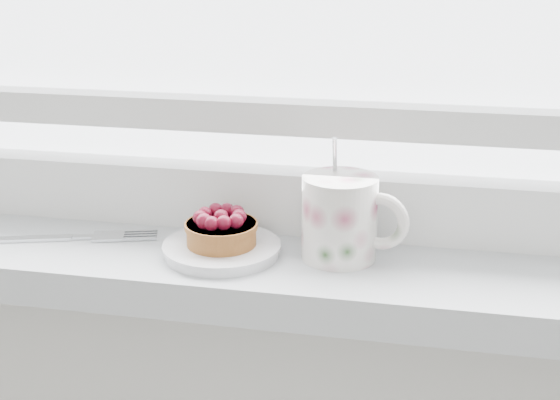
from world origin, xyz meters
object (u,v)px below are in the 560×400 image
(raspberry_tart, at_px, (221,229))
(fork, at_px, (55,238))
(saucer, at_px, (222,249))
(floral_mug, at_px, (342,216))

(raspberry_tart, height_order, fork, raspberry_tart)
(saucer, height_order, raspberry_tart, raspberry_tart)
(floral_mug, xyz_separation_m, fork, (-0.31, -0.01, -0.04))
(raspberry_tart, relative_size, floral_mug, 0.61)
(raspberry_tart, distance_m, floral_mug, 0.13)
(floral_mug, bearing_deg, saucer, -172.01)
(floral_mug, distance_m, fork, 0.32)
(saucer, bearing_deg, raspberry_tart, -161.62)
(saucer, xyz_separation_m, floral_mug, (0.12, 0.02, 0.04))
(saucer, distance_m, fork, 0.19)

